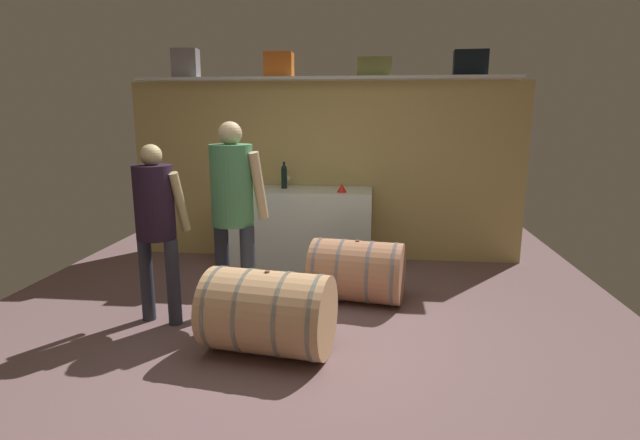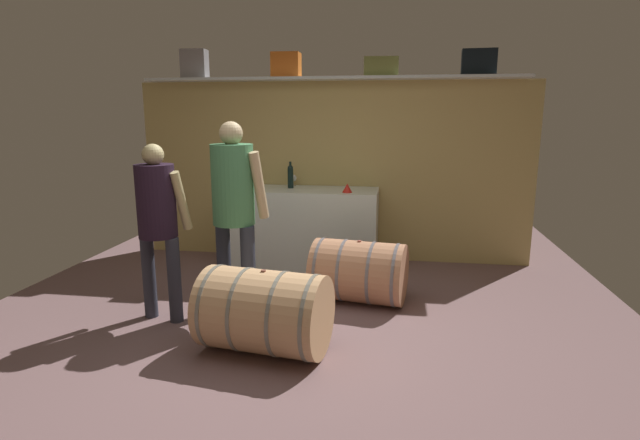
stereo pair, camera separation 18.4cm
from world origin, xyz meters
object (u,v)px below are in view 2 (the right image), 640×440
at_px(toolcase_grey, 195,64).
at_px(winemaker_pouring, 158,214).
at_px(toolcase_olive, 381,67).
at_px(visitor_tasting, 234,199).
at_px(toolcase_orange, 286,65).
at_px(wine_glass, 293,178).
at_px(wine_bottle_dark, 290,176).
at_px(red_funnel, 347,188).
at_px(toolcase_black, 479,62).
at_px(wine_barrel_far, 359,271).
at_px(wine_barrel_near, 264,311).
at_px(work_cabinet, 304,227).

bearing_deg(toolcase_grey, winemaker_pouring, -81.82).
distance_m(toolcase_olive, winemaker_pouring, 2.98).
height_order(winemaker_pouring, visitor_tasting, visitor_tasting).
height_order(toolcase_orange, wine_glass, toolcase_orange).
bearing_deg(winemaker_pouring, wine_bottle_dark, 81.74).
height_order(wine_bottle_dark, wine_glass, wine_bottle_dark).
distance_m(toolcase_grey, red_funnel, 2.36).
height_order(toolcase_black, wine_barrel_far, toolcase_black).
distance_m(toolcase_olive, wine_barrel_near, 3.22).
xyz_separation_m(toolcase_grey, wine_barrel_near, (1.46, -2.46, -2.02)).
distance_m(toolcase_orange, wine_barrel_near, 3.18).
bearing_deg(red_funnel, toolcase_grey, 167.84).
relative_size(toolcase_orange, visitor_tasting, 0.19).
height_order(toolcase_orange, visitor_tasting, toolcase_orange).
bearing_deg(toolcase_olive, work_cabinet, -168.73).
bearing_deg(toolcase_black, toolcase_orange, -176.10).
distance_m(toolcase_grey, wine_barrel_near, 3.50).
height_order(toolcase_grey, visitor_tasting, toolcase_grey).
bearing_deg(wine_glass, wine_barrel_far, -55.73).
bearing_deg(wine_barrel_far, winemaker_pouring, -148.39).
bearing_deg(wine_bottle_dark, wine_barrel_far, -52.06).
bearing_deg(toolcase_grey, red_funnel, -16.16).
xyz_separation_m(toolcase_olive, wine_glass, (-1.01, -0.00, -1.28)).
xyz_separation_m(red_funnel, visitor_tasting, (-0.84, -1.39, 0.09)).
height_order(wine_barrel_near, winemaker_pouring, winemaker_pouring).
bearing_deg(red_funnel, toolcase_orange, 152.11).
xyz_separation_m(toolcase_orange, work_cabinet, (0.23, -0.24, -1.86)).
relative_size(toolcase_grey, winemaker_pouring, 0.22).
height_order(toolcase_orange, wine_barrel_far, toolcase_orange).
bearing_deg(toolcase_olive, wine_barrel_near, -110.84).
bearing_deg(work_cabinet, winemaker_pouring, -117.28).
distance_m(wine_glass, wine_barrel_far, 1.75).
distance_m(work_cabinet, winemaker_pouring, 2.05).
relative_size(toolcase_black, red_funnel, 3.31).
relative_size(toolcase_grey, red_funnel, 3.02).
xyz_separation_m(toolcase_black, visitor_tasting, (-2.22, -1.80, -1.26)).
distance_m(toolcase_grey, toolcase_black, 3.25).
height_order(toolcase_black, red_funnel, toolcase_black).
height_order(wine_glass, winemaker_pouring, winemaker_pouring).
xyz_separation_m(red_funnel, wine_barrel_near, (-0.41, -2.05, -0.64)).
distance_m(toolcase_black, visitor_tasting, 3.12).
bearing_deg(wine_barrel_far, toolcase_olive, 94.75).
distance_m(wine_bottle_dark, wine_barrel_near, 2.41).
bearing_deg(toolcase_grey, visitor_tasting, -64.06).
bearing_deg(toolcase_orange, wine_barrel_near, -83.71).
distance_m(toolcase_black, work_cabinet, 2.67).
xyz_separation_m(wine_barrel_near, wine_barrel_far, (0.62, 1.12, -0.02)).
xyz_separation_m(work_cabinet, visitor_tasting, (-0.31, -1.56, 0.59)).
distance_m(toolcase_orange, wine_barrel_far, 2.60).
height_order(red_funnel, wine_barrel_near, red_funnel).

